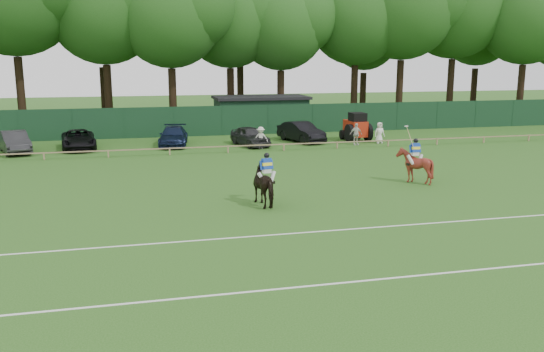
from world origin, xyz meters
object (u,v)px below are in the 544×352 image
object	(u,v)px
sedan_navy	(173,136)
tractor	(356,127)
estate_black	(301,132)
utility_shed	(261,113)
suv_black	(79,140)
spectator_left	(261,138)
horse_dark	(267,185)
horse_chestnut	(414,166)
hatch_grey	(250,136)
spectator_mid	(356,134)
sedan_grey	(15,142)
spectator_right	(380,133)

from	to	relation	value
sedan_navy	tractor	xyz separation A→B (m)	(14.21, -0.83, 0.35)
sedan_navy	estate_black	world-z (taller)	estate_black
utility_shed	tractor	world-z (taller)	utility_shed
suv_black	tractor	bearing A→B (deg)	-8.50
spectator_left	sedan_navy	bearing A→B (deg)	164.68
horse_dark	horse_chestnut	world-z (taller)	horse_dark
hatch_grey	spectator_left	world-z (taller)	spectator_left
spectator_left	spectator_mid	size ratio (longest dim) A/B	0.97
horse_chestnut	utility_shed	bearing A→B (deg)	-79.24
horse_chestnut	hatch_grey	bearing A→B (deg)	-64.75
sedan_grey	utility_shed	xyz separation A→B (m)	(19.32, 8.59, 0.78)
hatch_grey	spectator_mid	size ratio (longest dim) A/B	2.57
spectator_mid	utility_shed	size ratio (longest dim) A/B	0.20
spectator_left	spectator_right	distance (m)	9.50
horse_chestnut	sedan_navy	xyz separation A→B (m)	(-11.39, 16.08, -0.21)
horse_dark	spectator_mid	distance (m)	19.07
spectator_left	spectator_mid	xyz separation A→B (m)	(7.36, 0.14, 0.02)
suv_black	hatch_grey	world-z (taller)	hatch_grey
horse_chestnut	tractor	distance (m)	15.50
sedan_grey	hatch_grey	distance (m)	16.49
suv_black	sedan_navy	xyz separation A→B (m)	(6.75, 0.08, 0.02)
horse_chestnut	spectator_left	distance (m)	14.08
estate_black	spectator_mid	distance (m)	4.37
suv_black	spectator_left	distance (m)	13.10
sedan_grey	suv_black	size ratio (longest dim) A/B	0.93
spectator_mid	horse_dark	bearing A→B (deg)	-123.87
sedan_navy	tractor	world-z (taller)	tractor
horse_dark	horse_chestnut	bearing A→B (deg)	-174.10
suv_black	utility_shed	world-z (taller)	utility_shed
suv_black	tractor	xyz separation A→B (m)	(20.96, -0.75, 0.37)
suv_black	estate_black	distance (m)	16.60
suv_black	utility_shed	xyz separation A→B (m)	(15.18, 7.90, 0.85)
suv_black	spectator_right	distance (m)	22.37
horse_dark	spectator_right	distance (m)	20.68
horse_chestnut	estate_black	world-z (taller)	horse_chestnut
sedan_grey	estate_black	world-z (taller)	estate_black
hatch_grey	estate_black	distance (m)	4.40
hatch_grey	estate_black	size ratio (longest dim) A/B	0.90
suv_black	utility_shed	size ratio (longest dim) A/B	0.59
sedan_navy	utility_shed	size ratio (longest dim) A/B	0.58
sedan_grey	spectator_left	bearing A→B (deg)	-26.02
sedan_navy	spectator_right	world-z (taller)	spectator_right
horse_dark	utility_shed	world-z (taller)	utility_shed
spectator_mid	spectator_right	xyz separation A→B (m)	(2.12, 0.46, -0.02)
hatch_grey	estate_black	world-z (taller)	estate_black
hatch_grey	utility_shed	size ratio (longest dim) A/B	0.50
suv_black	sedan_navy	size ratio (longest dim) A/B	1.02
estate_black	horse_chestnut	bearing A→B (deg)	-102.03
hatch_grey	tractor	bearing A→B (deg)	-11.44
spectator_right	utility_shed	size ratio (longest dim) A/B	0.19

